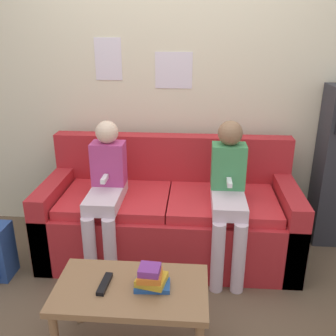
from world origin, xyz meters
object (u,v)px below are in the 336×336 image
coffee_table (131,296)px  couch (169,217)px  person_left (106,189)px  person_right (228,191)px  tv_remote (105,284)px

coffee_table → couch: bearing=82.8°
person_left → couch: bearing=24.2°
coffee_table → person_right: 1.01m
person_left → person_right: person_right is taller
person_right → coffee_table: bearing=-124.5°
couch → person_right: bearing=-24.5°
person_left → coffee_table: bearing=-68.7°
person_left → tv_remote: (0.17, -0.81, -0.18)m
coffee_table → person_right: person_right is taller
coffee_table → tv_remote: size_ratio=4.67×
tv_remote → couch: bearing=79.3°
couch → person_right: 0.57m
couch → person_left: 0.57m
coffee_table → tv_remote: bearing=-179.5°
couch → tv_remote: bearing=-104.9°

